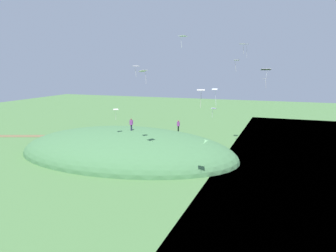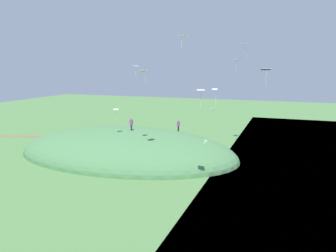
{
  "view_description": "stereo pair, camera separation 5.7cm",
  "coord_description": "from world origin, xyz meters",
  "px_view_note": "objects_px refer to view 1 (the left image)",
  "views": [
    {
      "loc": [
        -10.75,
        40.54,
        12.07
      ],
      "look_at": [
        3.57,
        0.94,
        4.41
      ],
      "focal_mm": 35.32,
      "sensor_mm": 36.0,
      "label": 1
    },
    {
      "loc": [
        -10.8,
        40.52,
        12.07
      ],
      "look_at": [
        3.57,
        0.94,
        4.41
      ],
      "focal_mm": 35.32,
      "sensor_mm": 36.0,
      "label": 2
    }
  ],
  "objects_px": {
    "kite_11": "(265,79)",
    "kite_1": "(213,109)",
    "kite_7": "(266,70)",
    "kite_2": "(236,61)",
    "person_watching_kites": "(131,123)",
    "kite_6": "(242,44)",
    "kite_3": "(215,91)",
    "kite_4": "(136,67)",
    "kite_9": "(143,72)",
    "kite_10": "(246,45)",
    "kite_0": "(201,91)",
    "kite_8": "(116,110)",
    "person_near_shore": "(178,124)",
    "kite_5": "(183,36)"
  },
  "relations": [
    {
      "from": "kite_6",
      "to": "kite_7",
      "type": "distance_m",
      "value": 17.24
    },
    {
      "from": "kite_4",
      "to": "kite_6",
      "type": "distance_m",
      "value": 19.43
    },
    {
      "from": "person_near_shore",
      "to": "kite_10",
      "type": "height_order",
      "value": "kite_10"
    },
    {
      "from": "person_watching_kites",
      "to": "kite_5",
      "type": "xyz_separation_m",
      "value": [
        -5.64,
        -4.88,
        11.48
      ]
    },
    {
      "from": "kite_7",
      "to": "kite_11",
      "type": "distance_m",
      "value": 12.8
    },
    {
      "from": "person_near_shore",
      "to": "kite_7",
      "type": "relative_size",
      "value": 1.25
    },
    {
      "from": "kite_0",
      "to": "kite_10",
      "type": "relative_size",
      "value": 0.91
    },
    {
      "from": "kite_6",
      "to": "kite_10",
      "type": "height_order",
      "value": "kite_6"
    },
    {
      "from": "kite_0",
      "to": "kite_6",
      "type": "bearing_deg",
      "value": -92.69
    },
    {
      "from": "kite_9",
      "to": "kite_10",
      "type": "relative_size",
      "value": 0.79
    },
    {
      "from": "kite_2",
      "to": "kite_8",
      "type": "distance_m",
      "value": 16.03
    },
    {
      "from": "kite_8",
      "to": "person_near_shore",
      "type": "bearing_deg",
      "value": -127.67
    },
    {
      "from": "kite_0",
      "to": "kite_1",
      "type": "distance_m",
      "value": 12.92
    },
    {
      "from": "kite_3",
      "to": "kite_6",
      "type": "relative_size",
      "value": 1.48
    },
    {
      "from": "kite_6",
      "to": "kite_9",
      "type": "relative_size",
      "value": 0.98
    },
    {
      "from": "kite_2",
      "to": "kite_4",
      "type": "distance_m",
      "value": 11.63
    },
    {
      "from": "person_watching_kites",
      "to": "kite_0",
      "type": "distance_m",
      "value": 15.88
    },
    {
      "from": "kite_1",
      "to": "kite_3",
      "type": "bearing_deg",
      "value": 106.63
    },
    {
      "from": "kite_6",
      "to": "kite_10",
      "type": "distance_m",
      "value": 2.82
    },
    {
      "from": "kite_5",
      "to": "person_watching_kites",
      "type": "bearing_deg",
      "value": 40.91
    },
    {
      "from": "kite_1",
      "to": "person_watching_kites",
      "type": "bearing_deg",
      "value": 17.18
    },
    {
      "from": "kite_5",
      "to": "kite_1",
      "type": "bearing_deg",
      "value": 161.0
    },
    {
      "from": "kite_8",
      "to": "kite_0",
      "type": "bearing_deg",
      "value": 152.06
    },
    {
      "from": "kite_10",
      "to": "kite_8",
      "type": "bearing_deg",
      "value": 36.82
    },
    {
      "from": "person_watching_kites",
      "to": "kite_3",
      "type": "xyz_separation_m",
      "value": [
        -10.86,
        -1.83,
        4.43
      ]
    },
    {
      "from": "kite_1",
      "to": "kite_6",
      "type": "distance_m",
      "value": 12.02
    },
    {
      "from": "kite_0",
      "to": "kite_10",
      "type": "distance_m",
      "value": 18.53
    },
    {
      "from": "kite_2",
      "to": "kite_4",
      "type": "bearing_deg",
      "value": 28.5
    },
    {
      "from": "kite_7",
      "to": "kite_8",
      "type": "height_order",
      "value": "kite_7"
    },
    {
      "from": "kite_0",
      "to": "kite_4",
      "type": "height_order",
      "value": "kite_4"
    },
    {
      "from": "kite_6",
      "to": "kite_11",
      "type": "relative_size",
      "value": 1.08
    },
    {
      "from": "kite_2",
      "to": "kite_1",
      "type": "bearing_deg",
      "value": -45.18
    },
    {
      "from": "person_watching_kites",
      "to": "kite_5",
      "type": "height_order",
      "value": "kite_5"
    },
    {
      "from": "kite_2",
      "to": "kite_5",
      "type": "xyz_separation_m",
      "value": [
        8.04,
        -4.91,
        3.4
      ]
    },
    {
      "from": "kite_1",
      "to": "kite_7",
      "type": "bearing_deg",
      "value": 129.69
    },
    {
      "from": "kite_5",
      "to": "kite_8",
      "type": "xyz_separation_m",
      "value": [
        6.59,
        7.31,
        -9.49
      ]
    },
    {
      "from": "kite_8",
      "to": "person_watching_kites",
      "type": "bearing_deg",
      "value": -111.56
    },
    {
      "from": "kite_7",
      "to": "kite_11",
      "type": "xyz_separation_m",
      "value": [
        0.85,
        -12.69,
        -1.43
      ]
    },
    {
      "from": "kite_1",
      "to": "kite_4",
      "type": "height_order",
      "value": "kite_4"
    },
    {
      "from": "kite_10",
      "to": "kite_2",
      "type": "bearing_deg",
      "value": 90.44
    },
    {
      "from": "kite_2",
      "to": "person_watching_kites",
      "type": "bearing_deg",
      "value": -0.12
    },
    {
      "from": "kite_11",
      "to": "kite_0",
      "type": "bearing_deg",
      "value": 74.56
    },
    {
      "from": "kite_9",
      "to": "kite_4",
      "type": "bearing_deg",
      "value": -38.76
    },
    {
      "from": "kite_4",
      "to": "kite_10",
      "type": "bearing_deg",
      "value": -125.8
    },
    {
      "from": "kite_3",
      "to": "kite_4",
      "type": "relative_size",
      "value": 1.78
    },
    {
      "from": "kite_0",
      "to": "kite_8",
      "type": "height_order",
      "value": "kite_0"
    },
    {
      "from": "kite_5",
      "to": "kite_9",
      "type": "relative_size",
      "value": 1.09
    },
    {
      "from": "kite_3",
      "to": "kite_6",
      "type": "height_order",
      "value": "kite_6"
    },
    {
      "from": "kite_3",
      "to": "kite_10",
      "type": "xyz_separation_m",
      "value": [
        -2.75,
        -6.66,
        5.97
      ]
    },
    {
      "from": "kite_11",
      "to": "kite_1",
      "type": "bearing_deg",
      "value": 35.93
    }
  ]
}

